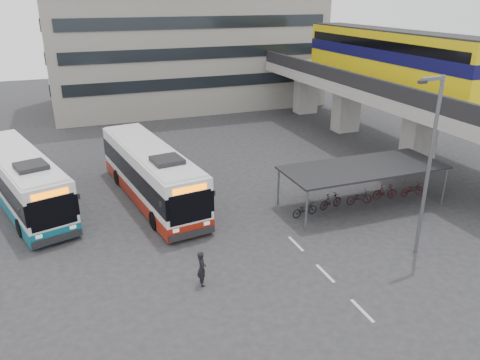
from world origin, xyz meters
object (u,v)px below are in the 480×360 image
object	(u,v)px
bus_teal	(22,181)
pedestrian	(202,268)
bus_main	(151,174)
lamp_post	(429,158)

from	to	relation	value
bus_teal	pedestrian	xyz separation A→B (m)	(7.79, -12.01, -0.86)
bus_main	pedestrian	world-z (taller)	bus_main
bus_teal	pedestrian	distance (m)	14.34
bus_main	bus_teal	bearing A→B (deg)	159.18
pedestrian	bus_main	bearing A→B (deg)	4.34
lamp_post	bus_teal	bearing A→B (deg)	136.55
pedestrian	lamp_post	size ratio (longest dim) A/B	0.19
pedestrian	bus_teal	bearing A→B (deg)	35.99
bus_teal	pedestrian	world-z (taller)	bus_teal
bus_teal	pedestrian	bearing A→B (deg)	-73.43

